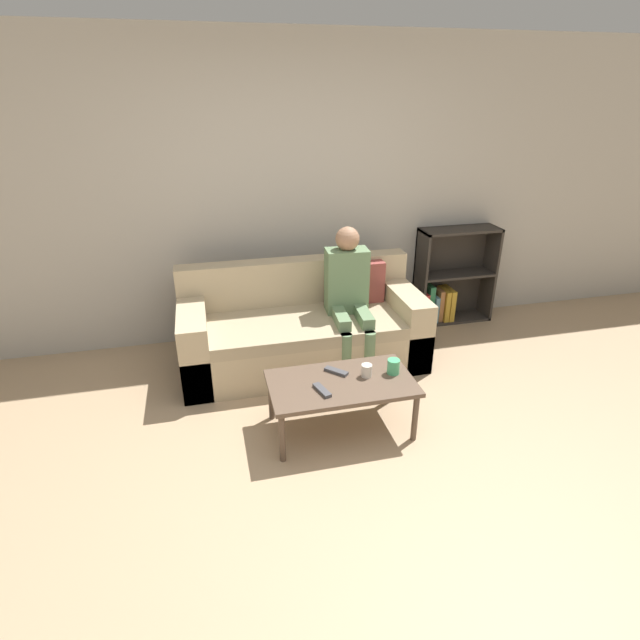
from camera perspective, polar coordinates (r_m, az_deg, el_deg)
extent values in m
plane|color=tan|center=(3.08, 4.47, -19.51)|extent=(22.00, 22.00, 0.00)
cube|color=#B7B2A8|center=(4.52, -4.15, 14.06)|extent=(12.00, 0.06, 2.60)
cube|color=tan|center=(4.24, -1.93, -2.93)|extent=(1.99, 0.85, 0.34)
cube|color=tan|center=(4.06, -1.71, -0.75)|extent=(1.55, 0.67, 0.10)
cube|color=tan|center=(4.34, -2.93, 4.52)|extent=(1.99, 0.18, 0.39)
cube|color=tan|center=(4.11, -14.14, -2.61)|extent=(0.22, 0.85, 0.60)
cube|color=tan|center=(4.42, 9.36, -0.13)|extent=(0.22, 0.85, 0.60)
cube|color=#93423D|center=(4.35, 4.95, 4.30)|extent=(0.36, 0.12, 0.36)
cube|color=#332D28|center=(4.95, 11.38, 4.66)|extent=(0.02, 0.28, 0.94)
cube|color=#332D28|center=(5.30, 18.75, 5.16)|extent=(0.02, 0.28, 0.94)
cube|color=#332D28|center=(5.22, 14.54, 5.41)|extent=(0.77, 0.02, 0.94)
cube|color=#332D28|center=(5.29, 14.63, 0.25)|extent=(0.77, 0.28, 0.02)
cube|color=#332D28|center=(5.11, 15.21, 5.12)|extent=(0.72, 0.28, 0.02)
cube|color=#332D28|center=(4.98, 15.78, 9.88)|extent=(0.77, 0.28, 0.02)
cube|color=red|center=(5.07, 11.56, 1.55)|extent=(0.06, 0.22, 0.31)
cube|color=#2D7A4C|center=(5.08, 12.29, 1.94)|extent=(0.05, 0.17, 0.38)
cube|color=#6699A8|center=(5.13, 12.78, 1.44)|extent=(0.04, 0.21, 0.26)
cube|color=#B77542|center=(5.13, 13.39, 1.73)|extent=(0.04, 0.16, 0.32)
cube|color=gold|center=(5.17, 13.87, 1.82)|extent=(0.05, 0.23, 0.32)
cube|color=gold|center=(5.19, 14.41, 1.89)|extent=(0.05, 0.24, 0.32)
cylinder|color=brown|center=(3.20, -4.35, -13.28)|extent=(0.04, 0.04, 0.35)
cylinder|color=brown|center=(3.42, 10.81, -10.90)|extent=(0.04, 0.04, 0.35)
cylinder|color=brown|center=(3.57, -5.61, -8.78)|extent=(0.04, 0.04, 0.35)
cylinder|color=brown|center=(3.77, 8.00, -6.95)|extent=(0.04, 0.04, 0.35)
cube|color=brown|center=(3.35, 2.45, -7.23)|extent=(0.97, 0.54, 0.03)
cylinder|color=#66845B|center=(3.93, 2.96, -4.55)|extent=(0.10, 0.10, 0.44)
cylinder|color=#66845B|center=(3.97, 5.62, -4.31)|extent=(0.10, 0.10, 0.44)
cube|color=#66845B|center=(4.00, 2.36, 0.33)|extent=(0.12, 0.38, 0.09)
cube|color=#66845B|center=(4.04, 4.97, 0.51)|extent=(0.12, 0.38, 0.09)
cube|color=#66845B|center=(4.14, 3.04, 4.52)|extent=(0.35, 0.22, 0.53)
sphere|color=#A87A5B|center=(4.02, 3.16, 9.25)|extent=(0.19, 0.19, 0.19)
cylinder|color=#4CB77A|center=(3.44, 8.39, -5.29)|extent=(0.09, 0.09, 0.10)
cylinder|color=silver|center=(3.39, 5.35, -5.77)|extent=(0.07, 0.07, 0.09)
cube|color=#47474C|center=(3.43, 1.85, -5.88)|extent=(0.15, 0.16, 0.02)
cube|color=#47474C|center=(3.23, 0.24, -8.03)|extent=(0.09, 0.18, 0.02)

